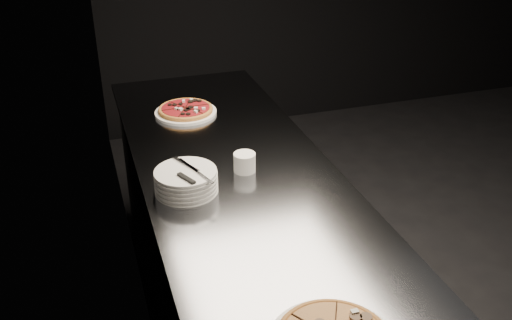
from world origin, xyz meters
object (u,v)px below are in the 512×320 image
object	(u,v)px
cutlery	(189,172)
plate_stack	(186,181)
pizza_tomato	(186,110)
ramekin	(245,162)
counter	(247,281)

from	to	relation	value
cutlery	plate_stack	bearing A→B (deg)	92.95
pizza_tomato	cutlery	bearing A→B (deg)	-100.69
ramekin	plate_stack	bearing A→B (deg)	-161.96
cutlery	ramekin	world-z (taller)	cutlery
cutlery	pizza_tomato	bearing A→B (deg)	54.64
plate_stack	cutlery	size ratio (longest dim) A/B	0.94
counter	cutlery	distance (m)	0.58
cutlery	ramekin	size ratio (longest dim) A/B	2.81
counter	ramekin	bearing A→B (deg)	75.86
counter	cutlery	bearing A→B (deg)	-179.72
plate_stack	cutlery	xyz separation A→B (m)	(0.01, -0.02, 0.04)
plate_stack	ramekin	xyz separation A→B (m)	(0.24, 0.08, -0.00)
plate_stack	cutlery	world-z (taller)	cutlery
plate_stack	ramekin	size ratio (longest dim) A/B	2.65
pizza_tomato	counter	bearing A→B (deg)	-83.87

